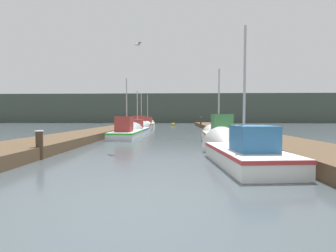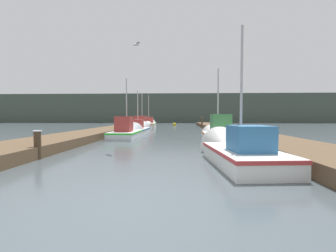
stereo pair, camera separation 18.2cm
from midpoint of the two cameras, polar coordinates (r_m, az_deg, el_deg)
ground_plane at (r=4.02m, az=-8.75°, el=-20.01°), size 200.00×200.00×0.00m
dock_left at (r=20.65m, az=-15.08°, el=-1.21°), size 2.86×40.00×0.45m
dock_right at (r=20.25m, az=16.13°, el=-1.30°), size 2.86×40.00×0.45m
distant_shore_ridge at (r=59.22m, az=1.80°, el=4.29°), size 120.00×16.00×6.73m
fishing_boat_0 at (r=8.05m, az=17.42°, el=-5.98°), size 2.11×4.70×4.95m
fishing_boat_1 at (r=12.58m, az=12.78°, el=-2.34°), size 1.63×5.53×4.42m
fishing_boat_2 at (r=16.44m, az=-9.89°, el=-1.48°), size 1.80×4.53×4.75m
fishing_boat_3 at (r=20.69m, az=-7.21°, el=-0.81°), size 1.81×4.92×4.38m
fishing_boat_4 at (r=24.53m, az=-6.31°, el=0.02°), size 1.82×5.10×4.35m
fishing_boat_5 at (r=29.41m, az=-4.72°, el=0.44°), size 2.03×5.99×4.79m
mooring_piling_0 at (r=9.18m, az=-29.72°, el=-4.15°), size 0.28×0.28×1.03m
mooring_piling_1 at (r=31.18m, az=8.79°, el=0.99°), size 0.25×0.25×1.43m
channel_buoy at (r=36.96m, az=1.77°, el=0.39°), size 0.57×0.57×1.07m
seagull_lead at (r=11.16m, az=-7.52°, el=19.80°), size 0.41×0.52×0.12m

